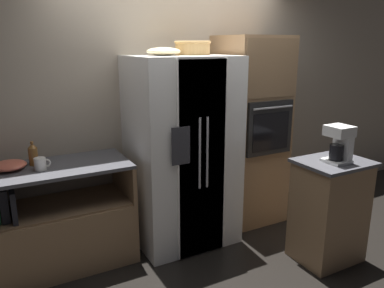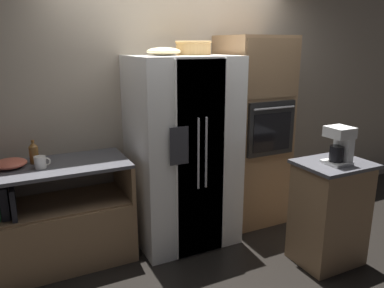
{
  "view_description": "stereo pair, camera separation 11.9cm",
  "coord_description": "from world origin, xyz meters",
  "px_view_note": "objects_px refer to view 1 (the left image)",
  "views": [
    {
      "loc": [
        -1.68,
        -3.08,
        1.92
      ],
      "look_at": [
        -0.06,
        -0.06,
        1.0
      ],
      "focal_mm": 35.0,
      "sensor_mm": 36.0,
      "label": 1
    },
    {
      "loc": [
        -1.57,
        -3.14,
        1.92
      ],
      "look_at": [
        -0.06,
        -0.06,
        1.0
      ],
      "focal_mm": 35.0,
      "sensor_mm": 36.0,
      "label": 2
    }
  ],
  "objects_px": {
    "wall_oven": "(250,131)",
    "fruit_bowl": "(164,51)",
    "wicker_basket": "(193,47)",
    "mixing_bowl": "(9,165)",
    "refrigerator": "(182,152)",
    "mug": "(41,164)",
    "bottle_tall": "(33,154)",
    "coffee_maker": "(340,142)"
  },
  "relations": [
    {
      "from": "refrigerator",
      "to": "wicker_basket",
      "type": "height_order",
      "value": "wicker_basket"
    },
    {
      "from": "wall_oven",
      "to": "coffee_maker",
      "type": "xyz_separation_m",
      "value": [
        0.13,
        -1.09,
        0.11
      ]
    },
    {
      "from": "refrigerator",
      "to": "fruit_bowl",
      "type": "distance_m",
      "value": 0.96
    },
    {
      "from": "bottle_tall",
      "to": "coffee_maker",
      "type": "height_order",
      "value": "coffee_maker"
    },
    {
      "from": "mixing_bowl",
      "to": "coffee_maker",
      "type": "xyz_separation_m",
      "value": [
        2.5,
        -1.17,
        0.16
      ]
    },
    {
      "from": "bottle_tall",
      "to": "mug",
      "type": "xyz_separation_m",
      "value": [
        0.04,
        -0.16,
        -0.05
      ]
    },
    {
      "from": "fruit_bowl",
      "to": "bottle_tall",
      "type": "relative_size",
      "value": 1.48
    },
    {
      "from": "mug",
      "to": "bottle_tall",
      "type": "bearing_deg",
      "value": 102.62
    },
    {
      "from": "wicker_basket",
      "to": "coffee_maker",
      "type": "relative_size",
      "value": 1.09
    },
    {
      "from": "coffee_maker",
      "to": "mug",
      "type": "bearing_deg",
      "value": 155.37
    },
    {
      "from": "wicker_basket",
      "to": "mixing_bowl",
      "type": "height_order",
      "value": "wicker_basket"
    },
    {
      "from": "refrigerator",
      "to": "coffee_maker",
      "type": "distance_m",
      "value": 1.43
    },
    {
      "from": "fruit_bowl",
      "to": "mixing_bowl",
      "type": "bearing_deg",
      "value": 174.83
    },
    {
      "from": "bottle_tall",
      "to": "wall_oven",
      "type": "bearing_deg",
      "value": -2.96
    },
    {
      "from": "refrigerator",
      "to": "wall_oven",
      "type": "xyz_separation_m",
      "value": [
        0.86,
        0.08,
        0.1
      ]
    },
    {
      "from": "refrigerator",
      "to": "wall_oven",
      "type": "relative_size",
      "value": 0.91
    },
    {
      "from": "mixing_bowl",
      "to": "fruit_bowl",
      "type": "bearing_deg",
      "value": -5.17
    },
    {
      "from": "refrigerator",
      "to": "mixing_bowl",
      "type": "relative_size",
      "value": 6.73
    },
    {
      "from": "refrigerator",
      "to": "wicker_basket",
      "type": "bearing_deg",
      "value": 30.78
    },
    {
      "from": "refrigerator",
      "to": "mixing_bowl",
      "type": "distance_m",
      "value": 1.52
    },
    {
      "from": "wall_oven",
      "to": "mixing_bowl",
      "type": "height_order",
      "value": "wall_oven"
    },
    {
      "from": "fruit_bowl",
      "to": "refrigerator",
      "type": "bearing_deg",
      "value": -12.84
    },
    {
      "from": "mixing_bowl",
      "to": "coffee_maker",
      "type": "relative_size",
      "value": 0.85
    },
    {
      "from": "fruit_bowl",
      "to": "coffee_maker",
      "type": "xyz_separation_m",
      "value": [
        1.15,
        -1.05,
        -0.74
      ]
    },
    {
      "from": "fruit_bowl",
      "to": "bottle_tall",
      "type": "height_order",
      "value": "fruit_bowl"
    },
    {
      "from": "mixing_bowl",
      "to": "coffee_maker",
      "type": "height_order",
      "value": "coffee_maker"
    },
    {
      "from": "mixing_bowl",
      "to": "mug",
      "type": "bearing_deg",
      "value": -29.21
    },
    {
      "from": "refrigerator",
      "to": "coffee_maker",
      "type": "xyz_separation_m",
      "value": [
        0.99,
        -1.01,
        0.21
      ]
    },
    {
      "from": "wall_oven",
      "to": "bottle_tall",
      "type": "bearing_deg",
      "value": 177.04
    },
    {
      "from": "refrigerator",
      "to": "mixing_bowl",
      "type": "bearing_deg",
      "value": 173.99
    },
    {
      "from": "bottle_tall",
      "to": "coffee_maker",
      "type": "bearing_deg",
      "value": -27.53
    },
    {
      "from": "mug",
      "to": "mixing_bowl",
      "type": "distance_m",
      "value": 0.26
    },
    {
      "from": "wall_oven",
      "to": "coffee_maker",
      "type": "height_order",
      "value": "wall_oven"
    },
    {
      "from": "refrigerator",
      "to": "bottle_tall",
      "type": "bearing_deg",
      "value": 171.71
    },
    {
      "from": "refrigerator",
      "to": "mixing_bowl",
      "type": "xyz_separation_m",
      "value": [
        -1.51,
        0.16,
        0.05
      ]
    },
    {
      "from": "wall_oven",
      "to": "fruit_bowl",
      "type": "distance_m",
      "value": 1.33
    },
    {
      "from": "bottle_tall",
      "to": "mug",
      "type": "distance_m",
      "value": 0.17
    },
    {
      "from": "refrigerator",
      "to": "wall_oven",
      "type": "height_order",
      "value": "wall_oven"
    },
    {
      "from": "wicker_basket",
      "to": "mug",
      "type": "xyz_separation_m",
      "value": [
        -1.45,
        -0.07,
        -0.92
      ]
    },
    {
      "from": "refrigerator",
      "to": "mixing_bowl",
      "type": "height_order",
      "value": "refrigerator"
    },
    {
      "from": "wall_oven",
      "to": "bottle_tall",
      "type": "distance_m",
      "value": 2.18
    },
    {
      "from": "fruit_bowl",
      "to": "coffee_maker",
      "type": "distance_m",
      "value": 1.72
    }
  ]
}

